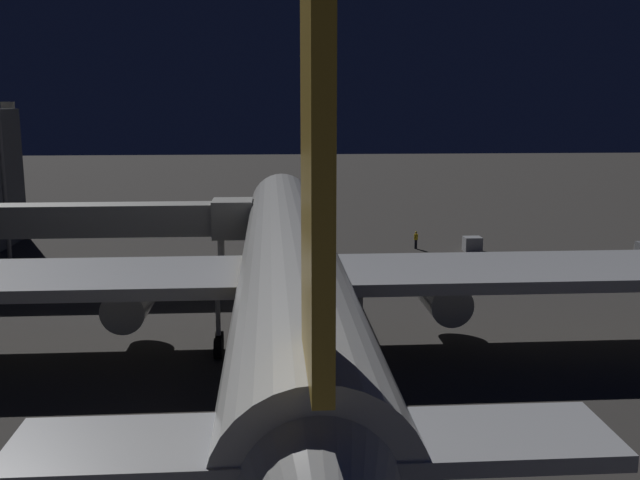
{
  "coord_description": "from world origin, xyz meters",
  "views": [
    {
      "loc": [
        1.06,
        50.95,
        14.58
      ],
      "look_at": [
        -3.0,
        -7.24,
        3.5
      ],
      "focal_mm": 40.38,
      "sensor_mm": 36.0,
      "label": 1
    }
  ],
  "objects_px": {
    "airliner_at_gate": "(290,269)",
    "traffic_cone_nose_port": "(305,254)",
    "apron_floodlight_mast": "(3,168)",
    "ground_crew_near_nose_gear": "(416,239)",
    "jet_bridge": "(121,220)",
    "baggage_container_mid_row": "(472,244)",
    "traffic_cone_nose_starboard": "(259,254)"
  },
  "relations": [
    {
      "from": "baggage_container_mid_row",
      "to": "apron_floodlight_mast",
      "type": "bearing_deg",
      "value": 2.3
    },
    {
      "from": "jet_bridge",
      "to": "baggage_container_mid_row",
      "type": "height_order",
      "value": "jet_bridge"
    },
    {
      "from": "baggage_container_mid_row",
      "to": "traffic_cone_nose_starboard",
      "type": "xyz_separation_m",
      "value": [
        21.33,
        1.34,
        -0.45
      ]
    },
    {
      "from": "airliner_at_gate",
      "to": "traffic_cone_nose_port",
      "type": "height_order",
      "value": "airliner_at_gate"
    },
    {
      "from": "airliner_at_gate",
      "to": "jet_bridge",
      "type": "relative_size",
      "value": 2.45
    },
    {
      "from": "ground_crew_near_nose_gear",
      "to": "traffic_cone_nose_port",
      "type": "xyz_separation_m",
      "value": [
        11.51,
        2.94,
        -0.72
      ]
    },
    {
      "from": "jet_bridge",
      "to": "traffic_cone_nose_starboard",
      "type": "distance_m",
      "value": 15.96
    },
    {
      "from": "airliner_at_gate",
      "to": "jet_bridge",
      "type": "bearing_deg",
      "value": -54.04
    },
    {
      "from": "airliner_at_gate",
      "to": "baggage_container_mid_row",
      "type": "relative_size",
      "value": 34.81
    },
    {
      "from": "airliner_at_gate",
      "to": "ground_crew_near_nose_gear",
      "type": "relative_size",
      "value": 33.04
    },
    {
      "from": "traffic_cone_nose_port",
      "to": "ground_crew_near_nose_gear",
      "type": "bearing_deg",
      "value": -165.69
    },
    {
      "from": "jet_bridge",
      "to": "airliner_at_gate",
      "type": "bearing_deg",
      "value": 125.96
    },
    {
      "from": "apron_floodlight_mast",
      "to": "baggage_container_mid_row",
      "type": "bearing_deg",
      "value": -177.7
    },
    {
      "from": "jet_bridge",
      "to": "ground_crew_near_nose_gear",
      "type": "xyz_separation_m",
      "value": [
        -26.64,
        -13.55,
        -4.47
      ]
    },
    {
      "from": "airliner_at_gate",
      "to": "apron_floodlight_mast",
      "type": "xyz_separation_m",
      "value": [
        25.5,
        -27.98,
        3.42
      ]
    },
    {
      "from": "apron_floodlight_mast",
      "to": "traffic_cone_nose_port",
      "type": "height_order",
      "value": "apron_floodlight_mast"
    },
    {
      "from": "jet_bridge",
      "to": "traffic_cone_nose_port",
      "type": "height_order",
      "value": "jet_bridge"
    },
    {
      "from": "apron_floodlight_mast",
      "to": "traffic_cone_nose_starboard",
      "type": "height_order",
      "value": "apron_floodlight_mast"
    },
    {
      "from": "airliner_at_gate",
      "to": "apron_floodlight_mast",
      "type": "height_order",
      "value": "airliner_at_gate"
    },
    {
      "from": "traffic_cone_nose_port",
      "to": "apron_floodlight_mast",
      "type": "bearing_deg",
      "value": 0.94
    },
    {
      "from": "baggage_container_mid_row",
      "to": "airliner_at_gate",
      "type": "bearing_deg",
      "value": 57.28
    },
    {
      "from": "jet_bridge",
      "to": "traffic_cone_nose_port",
      "type": "bearing_deg",
      "value": -144.96
    },
    {
      "from": "apron_floodlight_mast",
      "to": "ground_crew_near_nose_gear",
      "type": "relative_size",
      "value": 8.16
    },
    {
      "from": "jet_bridge",
      "to": "apron_floodlight_mast",
      "type": "xyz_separation_m",
      "value": [
        12.57,
        -10.16,
        3.29
      ]
    },
    {
      "from": "jet_bridge",
      "to": "ground_crew_near_nose_gear",
      "type": "height_order",
      "value": "jet_bridge"
    },
    {
      "from": "airliner_at_gate",
      "to": "ground_crew_near_nose_gear",
      "type": "bearing_deg",
      "value": -113.61
    },
    {
      "from": "apron_floodlight_mast",
      "to": "baggage_container_mid_row",
      "type": "relative_size",
      "value": 8.6
    },
    {
      "from": "apron_floodlight_mast",
      "to": "traffic_cone_nose_port",
      "type": "relative_size",
      "value": 26.83
    },
    {
      "from": "airliner_at_gate",
      "to": "traffic_cone_nose_port",
      "type": "distance_m",
      "value": 28.97
    },
    {
      "from": "apron_floodlight_mast",
      "to": "traffic_cone_nose_port",
      "type": "distance_m",
      "value": 28.97
    },
    {
      "from": "apron_floodlight_mast",
      "to": "traffic_cone_nose_starboard",
      "type": "xyz_separation_m",
      "value": [
        -23.3,
        -0.46,
        -8.48
      ]
    },
    {
      "from": "jet_bridge",
      "to": "traffic_cone_nose_port",
      "type": "xyz_separation_m",
      "value": [
        -15.13,
        -10.61,
        -5.19
      ]
    }
  ]
}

